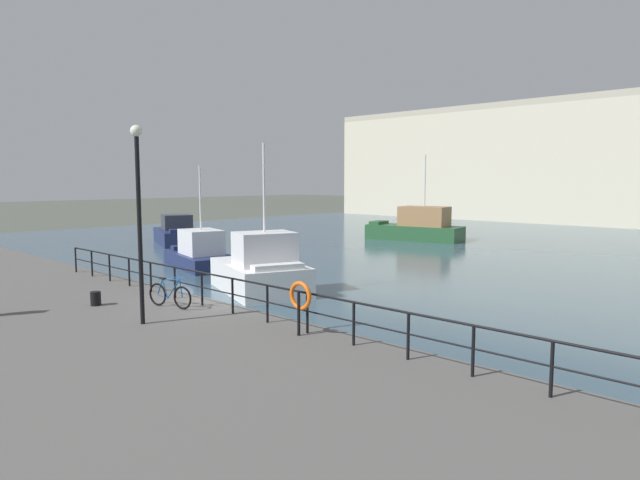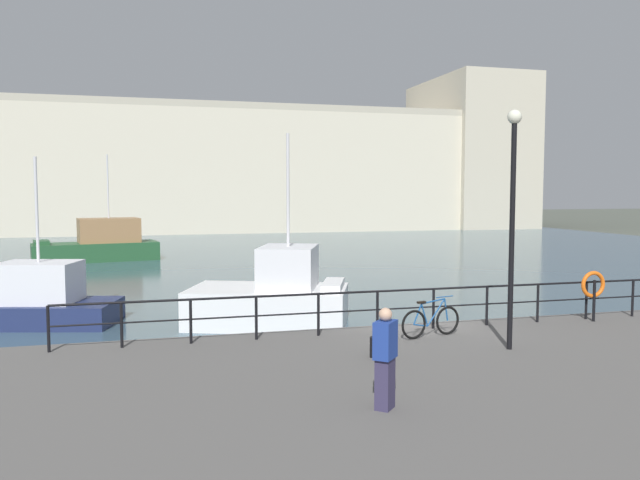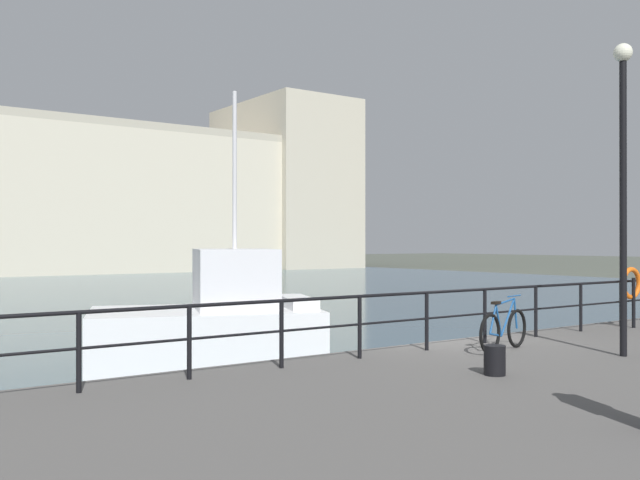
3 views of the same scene
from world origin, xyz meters
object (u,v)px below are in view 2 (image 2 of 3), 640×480
object	(u,v)px
moored_blue_motorboat	(34,301)
life_ring_stand	(593,286)
moored_harbor_tender	(274,297)
moored_white_yacht	(100,244)
parked_bicycle	(431,321)
mooring_bollard	(377,347)
harbor_building	(259,170)
quay_lamp_post	(513,201)
standing_person	(385,357)

from	to	relation	value
moored_blue_motorboat	life_ring_stand	bearing A→B (deg)	168.63
moored_harbor_tender	life_ring_stand	distance (m)	9.67
moored_blue_motorboat	moored_white_yacht	bearing A→B (deg)	-77.26
moored_blue_motorboat	parked_bicycle	bearing A→B (deg)	156.34
parked_bicycle	mooring_bollard	world-z (taller)	parked_bicycle
harbor_building	life_ring_stand	xyz separation A→B (m)	(-0.72, -58.35, -5.14)
parked_bicycle	quay_lamp_post	size ratio (longest dim) A/B	0.32
parked_bicycle	quay_lamp_post	world-z (taller)	quay_lamp_post
harbor_building	moored_blue_motorboat	xyz separation A→B (m)	(-16.26, -50.73, -6.13)
parked_bicycle	moored_harbor_tender	bearing A→B (deg)	101.17
moored_white_yacht	mooring_bollard	distance (m)	30.65
moored_blue_motorboat	quay_lamp_post	size ratio (longest dim) A/B	1.07
quay_lamp_post	moored_blue_motorboat	bearing A→B (deg)	139.68
moored_white_yacht	standing_person	xyz separation A→B (m)	(6.69, -32.79, 0.60)
quay_lamp_post	moored_harbor_tender	bearing A→B (deg)	117.42
parked_bicycle	life_ring_stand	xyz separation A→B (m)	(5.17, 0.60, 0.59)
moored_blue_motorboat	quay_lamp_post	xyz separation A→B (m)	(11.58, -9.82, 3.40)
life_ring_stand	moored_white_yacht	bearing A→B (deg)	118.25
mooring_bollard	quay_lamp_post	bearing A→B (deg)	-2.38
parked_bicycle	standing_person	xyz separation A→B (m)	(-2.98, -4.59, 0.47)
moored_white_yacht	mooring_bollard	world-z (taller)	moored_white_yacht
moored_harbor_tender	standing_person	distance (m)	10.68
moored_blue_motorboat	moored_white_yacht	size ratio (longest dim) A/B	0.74
harbor_building	mooring_bollard	xyz separation A→B (m)	(-7.84, -60.42, -5.90)
harbor_building	parked_bicycle	bearing A→B (deg)	-95.70
mooring_bollard	standing_person	world-z (taller)	standing_person
moored_white_yacht	quay_lamp_post	bearing A→B (deg)	99.23
life_ring_stand	mooring_bollard	bearing A→B (deg)	-163.83
life_ring_stand	standing_person	distance (m)	9.66
moored_harbor_tender	mooring_bollard	size ratio (longest dim) A/B	14.18
moored_harbor_tender	life_ring_stand	world-z (taller)	moored_harbor_tender
moored_white_yacht	standing_person	world-z (taller)	moored_white_yacht
moored_white_yacht	standing_person	bearing A→B (deg)	90.71
parked_bicycle	standing_person	distance (m)	5.49
moored_harbor_tender	life_ring_stand	bearing A→B (deg)	-13.48
harbor_building	standing_person	bearing A→B (deg)	-97.94
moored_harbor_tender	parked_bicycle	bearing A→B (deg)	-44.42
standing_person	parked_bicycle	bearing A→B (deg)	-80.76
standing_person	moored_harbor_tender	bearing A→B (deg)	-48.93
life_ring_stand	quay_lamp_post	xyz separation A→B (m)	(-3.96, -2.20, 2.41)
life_ring_stand	standing_person	bearing A→B (deg)	-147.49
moored_white_yacht	standing_person	size ratio (longest dim) A/B	4.66
harbor_building	moored_harbor_tender	size ratio (longest dim) A/B	12.06
life_ring_stand	standing_person	size ratio (longest dim) A/B	0.83
moored_white_yacht	harbor_building	bearing A→B (deg)	-127.63
moored_blue_motorboat	standing_person	size ratio (longest dim) A/B	3.43
mooring_bollard	harbor_building	bearing A→B (deg)	82.61
moored_harbor_tender	parked_bicycle	world-z (taller)	moored_harbor_tender
life_ring_stand	moored_blue_motorboat	bearing A→B (deg)	153.85
harbor_building	standing_person	world-z (taller)	harbor_building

